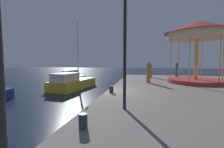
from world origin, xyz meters
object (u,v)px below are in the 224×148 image
object	(u,v)px
carousel	(197,37)
person_near_carousel	(177,70)
person_mid_promenade	(148,72)
bollard_center	(83,121)
bollard_south	(111,89)
motorboat_green	(71,77)
lamp_post_mid_promenade	(125,29)
person_far_corner	(151,71)
sailboat_yellow	(72,82)

from	to	relation	value
carousel	person_near_carousel	size ratio (longest dim) A/B	2.91
person_mid_promenade	person_near_carousel	distance (m)	5.78
bollard_center	bollard_south	bearing A→B (deg)	92.71
motorboat_green	person_near_carousel	bearing A→B (deg)	-2.11
person_mid_promenade	lamp_post_mid_promenade	bearing A→B (deg)	-98.40
lamp_post_mid_promenade	person_mid_promenade	distance (m)	8.18
person_near_carousel	bollard_center	bearing A→B (deg)	-110.26
person_far_corner	person_near_carousel	world-z (taller)	person_near_carousel
sailboat_yellow	bollard_south	world-z (taller)	sailboat_yellow
motorboat_green	person_far_corner	distance (m)	10.40
person_far_corner	sailboat_yellow	bearing A→B (deg)	-147.87
lamp_post_mid_promenade	motorboat_green	bearing A→B (deg)	123.92
person_far_corner	person_near_carousel	xyz separation A→B (m)	(2.90, -0.07, 0.08)
bollard_center	carousel	bearing A→B (deg)	60.29
lamp_post_mid_promenade	bollard_center	size ratio (longest dim) A/B	11.07
bollard_south	bollard_center	world-z (taller)	same
carousel	bollard_center	bearing A→B (deg)	-119.71
sailboat_yellow	person_mid_promenade	size ratio (longest dim) A/B	3.48
carousel	sailboat_yellow	bearing A→B (deg)	-175.62
sailboat_yellow	motorboat_green	bearing A→B (deg)	117.75
motorboat_green	person_mid_promenade	size ratio (longest dim) A/B	2.46
sailboat_yellow	bollard_center	size ratio (longest dim) A/B	16.70
lamp_post_mid_promenade	person_near_carousel	bearing A→B (deg)	70.43
carousel	bollard_center	world-z (taller)	carousel
motorboat_green	bollard_center	size ratio (longest dim) A/B	11.83
sailboat_yellow	person_far_corner	bearing A→B (deg)	32.13
sailboat_yellow	person_mid_promenade	distance (m)	7.27
motorboat_green	lamp_post_mid_promenade	bearing A→B (deg)	-56.08
bollard_south	person_far_corner	world-z (taller)	person_far_corner
person_near_carousel	lamp_post_mid_promenade	bearing A→B (deg)	-109.57
sailboat_yellow	person_near_carousel	distance (m)	11.56
carousel	bollard_south	size ratio (longest dim) A/B	13.70
lamp_post_mid_promenade	person_far_corner	world-z (taller)	lamp_post_mid_promenade
sailboat_yellow	person_far_corner	xyz separation A→B (m)	(7.60, 4.78, 0.98)
carousel	bollard_south	xyz separation A→B (m)	(-6.31, -5.79, -3.76)
bollard_center	person_near_carousel	size ratio (longest dim) A/B	0.21
motorboat_green	person_far_corner	bearing A→B (deg)	-2.32
carousel	lamp_post_mid_promenade	xyz separation A→B (m)	(-5.19, -8.71, -0.95)
motorboat_green	bollard_south	xyz separation A→B (m)	(7.65, -10.12, 0.46)
person_mid_promenade	bollard_center	bearing A→B (deg)	-101.82
person_near_carousel	motorboat_green	bearing A→B (deg)	177.89
motorboat_green	person_near_carousel	xyz separation A→B (m)	(13.23, -0.49, 1.14)
sailboat_yellow	bollard_center	distance (m)	11.08
bollard_south	person_mid_promenade	bearing A→B (deg)	65.07
lamp_post_mid_promenade	person_far_corner	xyz separation A→B (m)	(1.57, 12.62, -2.21)
carousel	person_far_corner	world-z (taller)	carousel
carousel	motorboat_green	bearing A→B (deg)	162.75
carousel	bollard_center	size ratio (longest dim) A/B	13.70
bollard_south	bollard_center	distance (m)	4.88
person_near_carousel	bollard_south	bearing A→B (deg)	-120.10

